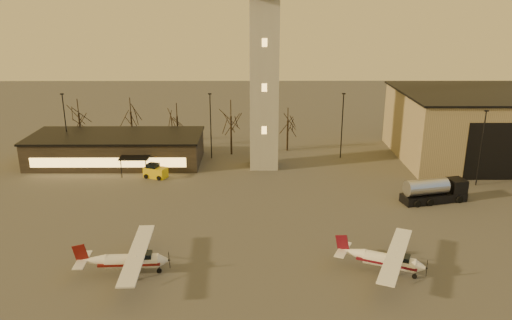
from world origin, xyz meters
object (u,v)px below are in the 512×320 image
(service_cart, at_px, (155,172))
(hangar, at_px, (499,125))
(cessna_front, at_px, (391,263))
(cessna_rear, at_px, (134,263))
(control_tower, at_px, (264,54))
(terminal, at_px, (117,149))
(fuel_truck, at_px, (434,192))

(service_cart, bearing_deg, hangar, 31.36)
(hangar, distance_m, cessna_front, 42.72)
(cessna_rear, bearing_deg, cessna_front, -2.97)
(control_tower, height_order, cessna_front, control_tower)
(hangar, xyz_separation_m, cessna_front, (-25.26, -34.20, -4.13))
(cessna_front, bearing_deg, control_tower, 133.39)
(cessna_front, relative_size, service_cart, 3.04)
(hangar, bearing_deg, service_cart, -170.36)
(control_tower, relative_size, cessna_front, 3.10)
(terminal, relative_size, cessna_front, 2.42)
(control_tower, bearing_deg, cessna_rear, -112.12)
(terminal, distance_m, fuel_truck, 45.13)
(control_tower, distance_m, service_cart, 22.19)
(control_tower, height_order, terminal, control_tower)
(control_tower, relative_size, hangar, 1.07)
(control_tower, relative_size, terminal, 1.28)
(hangar, xyz_separation_m, cessna_rear, (-48.24, -34.09, -4.10))
(cessna_rear, xyz_separation_m, service_cart, (-2.84, 25.41, -0.31))
(control_tower, xyz_separation_m, terminal, (-21.99, 1.98, -14.17))
(terminal, distance_m, service_cart, 9.71)
(fuel_truck, bearing_deg, cessna_front, -133.09)
(cessna_front, xyz_separation_m, cessna_rear, (-22.98, 0.11, 0.03))
(control_tower, distance_m, hangar, 37.90)
(terminal, height_order, service_cart, terminal)
(hangar, relative_size, cessna_front, 2.91)
(fuel_truck, bearing_deg, hangar, 35.12)
(hangar, height_order, service_cart, hangar)
(hangar, height_order, cessna_front, hangar)
(cessna_front, bearing_deg, service_cart, 159.16)
(hangar, xyz_separation_m, fuel_truck, (-15.62, -17.49, -3.99))
(cessna_front, distance_m, fuel_truck, 19.29)
(service_cart, bearing_deg, cessna_rear, -61.90)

